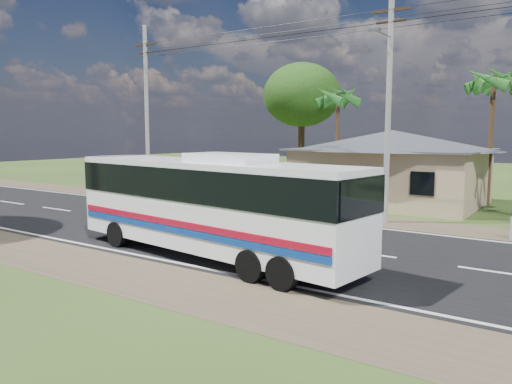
# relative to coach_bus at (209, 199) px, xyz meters

# --- Properties ---
(ground) EXTENTS (120.00, 120.00, 0.00)m
(ground) POSITION_rel_coach_bus_xyz_m (-0.47, 3.56, -2.06)
(ground) COLOR #304217
(ground) RESTS_ON ground
(road) EXTENTS (120.00, 16.00, 0.03)m
(road) POSITION_rel_coach_bus_xyz_m (-0.47, 3.56, -2.05)
(road) COLOR black
(road) RESTS_ON ground
(house) EXTENTS (12.40, 10.00, 5.00)m
(house) POSITION_rel_coach_bus_xyz_m (0.53, 16.56, 0.58)
(house) COLOR tan
(house) RESTS_ON ground
(utility_poles) EXTENTS (32.80, 2.22, 11.00)m
(utility_poles) POSITION_rel_coach_bus_xyz_m (2.20, 10.04, 3.71)
(utility_poles) COLOR #9E9E99
(utility_poles) RESTS_ON ground
(palm_mid) EXTENTS (2.80, 2.80, 8.20)m
(palm_mid) POSITION_rel_coach_bus_xyz_m (5.53, 19.06, 5.10)
(palm_mid) COLOR #47301E
(palm_mid) RESTS_ON ground
(palm_far) EXTENTS (2.80, 2.80, 7.70)m
(palm_far) POSITION_rel_coach_bus_xyz_m (-4.47, 19.56, 4.62)
(palm_far) COLOR #47301E
(palm_far) RESTS_ON ground
(tree_behind_house) EXTENTS (6.00, 6.00, 9.61)m
(tree_behind_house) POSITION_rel_coach_bus_xyz_m (-8.47, 21.56, 5.06)
(tree_behind_house) COLOR #47301E
(tree_behind_house) RESTS_ON ground
(coach_bus) EXTENTS (11.80, 3.87, 3.60)m
(coach_bus) POSITION_rel_coach_bus_xyz_m (0.00, 0.00, 0.00)
(coach_bus) COLOR white
(coach_bus) RESTS_ON ground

